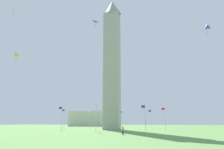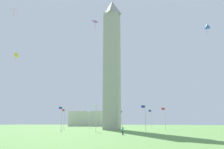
{
  "view_description": "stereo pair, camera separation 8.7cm",
  "coord_description": "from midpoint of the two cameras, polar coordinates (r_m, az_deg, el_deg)",
  "views": [
    {
      "loc": [
        -18.46,
        75.25,
        2.62
      ],
      "look_at": [
        0.0,
        0.0,
        19.3
      ],
      "focal_mm": 35.38,
      "sensor_mm": 36.0,
      "label": 1
    },
    {
      "loc": [
        -18.55,
        75.23,
        2.62
      ],
      "look_at": [
        0.0,
        0.0,
        19.3
      ],
      "focal_mm": 35.38,
      "sensor_mm": 36.0,
      "label": 2
    }
  ],
  "objects": [
    {
      "name": "obelisk_monument",
      "position": [
        80.42,
        -0.03,
        3.38
      ],
      "size": [
        5.31,
        5.31,
        48.3
      ],
      "color": "#A8A399",
      "rests_on": "ground"
    },
    {
      "name": "ground_plane",
      "position": [
        77.53,
        -0.03,
        -14.09
      ],
      "size": [
        260.0,
        260.0,
        0.0
      ],
      "primitive_type": "plane",
      "color": "#609347"
    },
    {
      "name": "distant_building",
      "position": [
        144.3,
        -6.37,
        -11.28
      ],
      "size": [
        20.87,
        13.85,
        9.25
      ],
      "color": "beige",
      "rests_on": "ground"
    },
    {
      "name": "flagpole_ne",
      "position": [
        69.96,
        -12.95,
        -10.7
      ],
      "size": [
        1.12,
        0.14,
        7.28
      ],
      "color": "silver",
      "rests_on": "ground"
    },
    {
      "name": "kite_yellow_box",
      "position": [
        62.64,
        -23.55,
        4.61
      ],
      "size": [
        1.13,
        0.74,
        2.31
      ],
      "color": "yellow"
    },
    {
      "name": "flagpole_w",
      "position": [
        94.97,
        2.56,
        -11.3
      ],
      "size": [
        1.12,
        0.14,
        7.28
      ],
      "color": "silver",
      "rests_on": "ground"
    },
    {
      "name": "flagpole_nw",
      "position": [
        93.28,
        -5.88,
        -11.23
      ],
      "size": [
        1.12,
        0.14,
        7.28
      ],
      "color": "silver",
      "rests_on": "ground"
    },
    {
      "name": "flagpole_n",
      "position": [
        83.62,
        -12.29,
        -10.92
      ],
      "size": [
        1.12,
        0.14,
        7.28
      ],
      "color": "silver",
      "rests_on": "ground"
    },
    {
      "name": "kite_purple_diamond",
      "position": [
        47.6,
        -4.39,
        13.43
      ],
      "size": [
        1.32,
        1.35,
        1.77
      ],
      "color": "purple"
    },
    {
      "name": "flagpole_s",
      "position": [
        75.26,
        13.5,
        -10.76
      ],
      "size": [
        1.12,
        0.14,
        7.28
      ],
      "color": "silver",
      "rests_on": "ground"
    },
    {
      "name": "flagpole_se",
      "position": [
        62.89,
        8.53,
        -10.74
      ],
      "size": [
        1.12,
        0.14,
        7.28
      ],
      "color": "silver",
      "rests_on": "ground"
    },
    {
      "name": "flagpole_e",
      "position": [
        60.3,
        -4.23,
        -10.79
      ],
      "size": [
        1.12,
        0.14,
        7.28
      ],
      "color": "silver",
      "rests_on": "ground"
    },
    {
      "name": "kite_blue_delta",
      "position": [
        58.94,
        23.18,
        11.01
      ],
      "size": [
        1.85,
        1.49,
        2.71
      ],
      "color": "blue"
    },
    {
      "name": "kite_orange_diamond",
      "position": [
        61.27,
        -24.03,
        15.03
      ],
      "size": [
        2.1,
        2.1,
        2.49
      ],
      "color": "orange"
    },
    {
      "name": "flagpole_sw",
      "position": [
        88.1,
        10.12,
        -11.06
      ],
      "size": [
        1.12,
        0.14,
        7.28
      ],
      "color": "silver",
      "rests_on": "ground"
    },
    {
      "name": "person_teal_shirt",
      "position": [
        46.75,
        2.8,
        -14.29
      ],
      "size": [
        0.32,
        0.32,
        1.73
      ],
      "rotation": [
        0.0,
        0.0,
        -1.42
      ],
      "color": "#2D2D38",
      "rests_on": "ground"
    }
  ]
}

